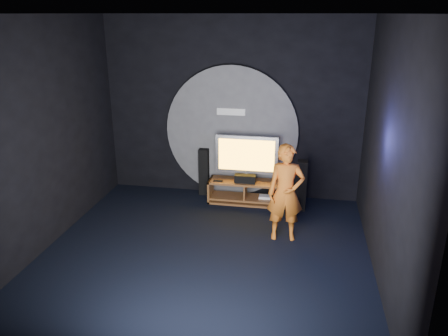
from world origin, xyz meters
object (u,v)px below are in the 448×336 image
at_px(tower_speaker_right, 301,185).
at_px(subwoofer, 288,207).
at_px(media_console, 246,193).
at_px(player, 286,193).
at_px(tv, 247,156).
at_px(tower_speaker_left, 204,171).

bearing_deg(tower_speaker_right, subwoofer, -127.88).
distance_m(media_console, player, 1.65).
bearing_deg(subwoofer, media_console, 155.54).
bearing_deg(tv, player, -59.24).
xyz_separation_m(tower_speaker_left, subwoofer, (1.74, -0.68, -0.33)).
bearing_deg(tower_speaker_left, tower_speaker_right, -11.94).
distance_m(tower_speaker_left, player, 2.36).
distance_m(media_console, tv, 0.74).
bearing_deg(subwoofer, player, -92.19).
bearing_deg(tower_speaker_left, media_console, -18.55).
relative_size(tv, tower_speaker_right, 1.25).
bearing_deg(tower_speaker_right, tower_speaker_left, 168.06).
bearing_deg(media_console, tower_speaker_right, -6.06).
bearing_deg(subwoofer, tower_speaker_right, 52.12).
xyz_separation_m(tower_speaker_right, subwoofer, (-0.21, -0.27, -0.33)).
bearing_deg(player, media_console, 114.92).
relative_size(tv, tower_speaker_left, 1.25).
relative_size(tower_speaker_left, subwoofer, 3.21).
bearing_deg(subwoofer, tower_speaker_left, 158.52).
relative_size(subwoofer, player, 0.19).
bearing_deg(tv, tower_speaker_right, -9.58).
bearing_deg(media_console, subwoofer, -24.46).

